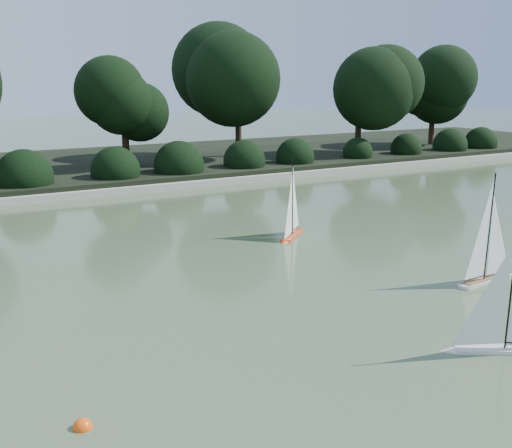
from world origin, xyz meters
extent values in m
plane|color=#3A4B2D|center=(0.00, 0.00, 0.00)|extent=(80.00, 80.00, 0.00)
cube|color=gray|center=(0.00, 9.00, 0.09)|extent=(40.00, 0.35, 0.18)
cube|color=black|center=(0.00, 13.00, 0.15)|extent=(40.00, 8.00, 0.30)
cylinder|color=black|center=(1.00, 11.40, 0.63)|extent=(0.20, 0.20, 1.26)
sphere|color=black|center=(1.00, 11.40, 2.21)|extent=(2.10, 2.10, 2.10)
cylinder|color=black|center=(5.00, 12.10, 0.86)|extent=(0.20, 0.20, 1.73)
sphere|color=black|center=(5.00, 12.10, 2.99)|extent=(2.80, 2.80, 2.80)
cylinder|color=black|center=(9.00, 11.00, 0.74)|extent=(0.20, 0.20, 1.48)
sphere|color=black|center=(9.00, 11.00, 2.61)|extent=(2.52, 2.52, 2.52)
cylinder|color=black|center=(13.00, 11.60, 0.70)|extent=(0.20, 0.20, 1.40)
sphere|color=black|center=(13.00, 11.60, 2.41)|extent=(2.24, 2.24, 2.24)
sphere|color=black|center=(-2.00, 9.90, 0.45)|extent=(1.10, 1.10, 1.10)
sphere|color=black|center=(0.00, 9.90, 0.45)|extent=(1.10, 1.10, 1.10)
sphere|color=black|center=(2.00, 9.90, 0.45)|extent=(1.10, 1.10, 1.10)
sphere|color=black|center=(4.00, 9.90, 0.45)|extent=(1.10, 1.10, 1.10)
sphere|color=black|center=(6.00, 9.90, 0.45)|extent=(1.10, 1.10, 1.10)
sphere|color=black|center=(8.00, 9.90, 0.45)|extent=(1.10, 1.10, 1.10)
sphere|color=black|center=(10.00, 9.90, 0.45)|extent=(1.10, 1.10, 1.10)
sphere|color=black|center=(12.00, 9.90, 0.45)|extent=(1.10, 1.10, 1.10)
sphere|color=black|center=(14.00, 9.90, 0.45)|extent=(1.10, 1.10, 1.10)
cube|color=silver|center=(0.53, -1.92, 0.05)|extent=(0.91, 0.65, 0.10)
cone|color=silver|center=(0.06, -1.64, 0.05)|extent=(0.26, 0.26, 0.19)
cylinder|color=black|center=(0.57, -1.95, 0.83)|extent=(0.03, 0.03, 1.47)
cube|color=silver|center=(2.29, -0.22, 0.05)|extent=(1.00, 0.28, 0.10)
cone|color=silver|center=(2.86, -0.17, 0.05)|extent=(0.21, 0.21, 0.20)
cylinder|color=silver|center=(1.80, -0.27, 0.05)|extent=(0.13, 0.13, 0.10)
cube|color=olive|center=(2.29, -0.22, 0.10)|extent=(0.91, 0.23, 0.01)
cylinder|color=black|center=(2.24, -0.23, 0.86)|extent=(0.02, 0.02, 1.52)
cylinder|color=black|center=(2.02, -0.25, 0.16)|extent=(0.45, 0.06, 0.02)
cube|color=#DD4E1C|center=(1.34, 3.35, 0.04)|extent=(0.79, 0.72, 0.09)
cone|color=#DD4E1C|center=(0.95, 3.01, 0.04)|extent=(0.25, 0.25, 0.18)
cylinder|color=#DD4E1C|center=(1.68, 3.64, 0.04)|extent=(0.15, 0.15, 0.09)
cylinder|color=black|center=(1.37, 3.38, 0.78)|extent=(0.03, 0.03, 1.38)
cylinder|color=black|center=(1.52, 3.51, 0.14)|extent=(0.32, 0.28, 0.01)
sphere|color=#FE4F0D|center=(-3.73, -1.20, 0.00)|extent=(0.17, 0.17, 0.17)
camera|label=1|loc=(-4.89, -6.10, 2.88)|focal=45.00mm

